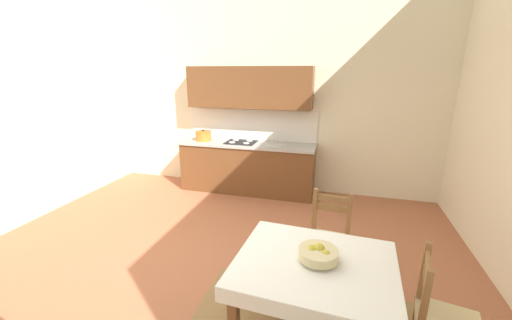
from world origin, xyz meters
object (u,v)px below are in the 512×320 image
(kitchen_cabinetry, at_px, (248,145))
(dining_table, at_px, (314,277))
(dining_chair_kitchen_side, at_px, (328,239))
(fruit_bowl, at_px, (318,254))

(kitchen_cabinetry, distance_m, dining_table, 3.39)
(dining_table, relative_size, dining_chair_kitchen_side, 1.33)
(kitchen_cabinetry, height_order, dining_table, kitchen_cabinetry)
(dining_chair_kitchen_side, distance_m, fruit_bowl, 0.95)
(dining_chair_kitchen_side, xyz_separation_m, fruit_bowl, (-0.05, -0.87, 0.37))
(kitchen_cabinetry, relative_size, dining_chair_kitchen_side, 2.58)
(dining_table, xyz_separation_m, fruit_bowl, (0.02, 0.02, 0.20))
(kitchen_cabinetry, bearing_deg, fruit_bowl, -63.94)
(kitchen_cabinetry, bearing_deg, dining_table, -64.41)
(dining_table, xyz_separation_m, dining_chair_kitchen_side, (0.07, 0.89, -0.18))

